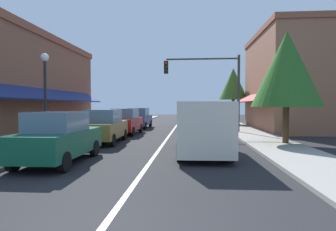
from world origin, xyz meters
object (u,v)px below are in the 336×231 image
(van_in_lane, at_px, (202,126))
(traffic_signal_mast_arm, at_px, (212,80))
(tree_right_far, at_px, (233,84))
(tree_right_near, at_px, (287,69))
(parked_car_second_left, at_px, (104,126))
(parked_car_far_left, at_px, (139,118))
(parked_car_third_left, at_px, (125,121))
(street_lamp_left_near, at_px, (45,84))
(parked_car_nearest_left, at_px, (59,138))

(van_in_lane, bearing_deg, traffic_signal_mast_arm, 82.01)
(tree_right_far, bearing_deg, tree_right_near, -88.42)
(parked_car_second_left, relative_size, parked_car_far_left, 1.00)
(parked_car_second_left, xyz_separation_m, parked_car_third_left, (0.07, 4.59, 0.00))
(van_in_lane, height_order, traffic_signal_mast_arm, traffic_signal_mast_arm)
(traffic_signal_mast_arm, relative_size, street_lamp_left_near, 1.30)
(street_lamp_left_near, bearing_deg, parked_car_third_left, 75.11)
(street_lamp_left_near, bearing_deg, tree_right_far, 58.31)
(parked_car_second_left, height_order, tree_right_far, tree_right_far)
(parked_car_far_left, height_order, tree_right_far, tree_right_far)
(parked_car_second_left, distance_m, street_lamp_left_near, 3.76)
(parked_car_third_left, relative_size, traffic_signal_mast_arm, 0.74)
(traffic_signal_mast_arm, bearing_deg, parked_car_nearest_left, -118.62)
(parked_car_far_left, xyz_separation_m, tree_right_far, (8.86, 4.97, 3.30))
(parked_car_nearest_left, distance_m, parked_car_second_left, 5.19)
(parked_car_nearest_left, xyz_separation_m, traffic_signal_mast_arm, (6.03, 11.05, 2.96))
(parked_car_third_left, relative_size, street_lamp_left_near, 0.96)
(parked_car_third_left, bearing_deg, tree_right_far, 50.14)
(parked_car_third_left, relative_size, tree_right_far, 0.71)
(parked_car_far_left, relative_size, tree_right_far, 0.71)
(van_in_lane, xyz_separation_m, traffic_signal_mast_arm, (1.02, 8.81, 2.69))
(parked_car_nearest_left, distance_m, parked_car_third_left, 9.77)
(parked_car_far_left, bearing_deg, tree_right_far, 30.34)
(parked_car_nearest_left, bearing_deg, traffic_signal_mast_arm, 60.60)
(parked_car_second_left, bearing_deg, street_lamp_left_near, -127.22)
(parked_car_nearest_left, height_order, street_lamp_left_near, street_lamp_left_near)
(parked_car_third_left, distance_m, tree_right_far, 13.89)
(parked_car_second_left, relative_size, parked_car_third_left, 1.00)
(parked_car_nearest_left, bearing_deg, van_in_lane, 23.23)
(parked_car_third_left, height_order, tree_right_far, tree_right_far)
(traffic_signal_mast_arm, bearing_deg, van_in_lane, -96.59)
(van_in_lane, bearing_deg, parked_car_second_left, 148.23)
(parked_car_nearest_left, xyz_separation_m, parked_car_second_left, (-0.03, 5.19, 0.00))
(parked_car_far_left, bearing_deg, parked_car_third_left, -88.49)
(parked_car_second_left, bearing_deg, parked_car_third_left, 87.56)
(parked_car_third_left, xyz_separation_m, tree_right_far, (8.82, 10.21, 3.30))
(tree_right_near, bearing_deg, traffic_signal_mast_arm, 118.50)
(parked_car_nearest_left, relative_size, tree_right_near, 0.73)
(street_lamp_left_near, height_order, tree_right_far, tree_right_far)
(van_in_lane, bearing_deg, tree_right_far, 76.40)
(parked_car_third_left, height_order, street_lamp_left_near, street_lamp_left_near)
(parked_car_third_left, xyz_separation_m, traffic_signal_mast_arm, (6.00, 1.27, 2.96))
(parked_car_second_left, relative_size, tree_right_near, 0.73)
(parked_car_nearest_left, distance_m, traffic_signal_mast_arm, 12.93)
(parked_car_nearest_left, xyz_separation_m, street_lamp_left_near, (-1.87, 2.63, 2.05))
(van_in_lane, height_order, tree_right_near, tree_right_near)
(parked_car_second_left, bearing_deg, traffic_signal_mast_arm, 42.42)
(van_in_lane, bearing_deg, parked_car_far_left, 110.03)
(traffic_signal_mast_arm, distance_m, tree_right_far, 9.38)
(parked_car_third_left, relative_size, parked_car_far_left, 1.00)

